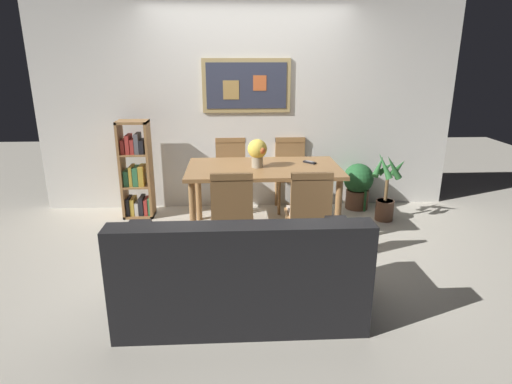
% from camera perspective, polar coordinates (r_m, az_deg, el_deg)
% --- Properties ---
extents(ground_plane, '(12.00, 12.00, 0.00)m').
position_cam_1_polar(ground_plane, '(4.52, -0.31, -7.27)').
color(ground_plane, beige).
extents(wall_back_with_painting, '(5.20, 0.14, 2.60)m').
position_cam_1_polar(wall_back_with_painting, '(5.49, -1.05, 11.37)').
color(wall_back_with_painting, silver).
rests_on(wall_back_with_painting, ground_plane).
extents(dining_table, '(1.66, 0.93, 0.75)m').
position_cam_1_polar(dining_table, '(4.71, 1.01, 2.33)').
color(dining_table, '#9E7042').
rests_on(dining_table, ground_plane).
extents(dining_chair_far_right, '(0.40, 0.41, 0.91)m').
position_cam_1_polar(dining_chair_far_right, '(5.51, 4.62, 3.22)').
color(dining_chair_far_right, '#9E7042').
rests_on(dining_chair_far_right, ground_plane).
extents(dining_chair_far_left, '(0.40, 0.41, 0.91)m').
position_cam_1_polar(dining_chair_far_left, '(5.50, -3.37, 3.22)').
color(dining_chair_far_left, '#9E7042').
rests_on(dining_chair_far_left, ground_plane).
extents(dining_chair_near_right, '(0.40, 0.41, 0.91)m').
position_cam_1_polar(dining_chair_near_right, '(4.07, 7.05, -2.15)').
color(dining_chair_near_right, '#9E7042').
rests_on(dining_chair_near_right, ground_plane).
extents(dining_chair_near_left, '(0.40, 0.41, 0.91)m').
position_cam_1_polar(dining_chair_near_left, '(4.02, -3.20, -2.28)').
color(dining_chair_near_left, '#9E7042').
rests_on(dining_chair_near_left, ground_plane).
extents(leather_couch, '(1.80, 0.84, 0.84)m').
position_cam_1_polar(leather_couch, '(3.30, -2.04, -11.25)').
color(leather_couch, black).
rests_on(leather_couch, ground_plane).
extents(bookshelf, '(0.36, 0.28, 1.18)m').
position_cam_1_polar(bookshelf, '(5.40, -15.55, 2.30)').
color(bookshelf, '#9E7042').
rests_on(bookshelf, ground_plane).
extents(potted_ivy, '(0.38, 0.38, 0.59)m').
position_cam_1_polar(potted_ivy, '(5.69, 13.38, 1.02)').
color(potted_ivy, brown).
rests_on(potted_ivy, ground_plane).
extents(potted_palm, '(0.39, 0.37, 0.85)m').
position_cam_1_polar(potted_palm, '(5.35, 16.89, 0.08)').
color(potted_palm, brown).
rests_on(potted_palm, ground_plane).
extents(flower_vase, '(0.22, 0.22, 0.31)m').
position_cam_1_polar(flower_vase, '(4.62, 0.19, 5.47)').
color(flower_vase, tan).
rests_on(flower_vase, dining_table).
extents(tv_remote, '(0.14, 0.14, 0.02)m').
position_cam_1_polar(tv_remote, '(4.88, 7.13, 3.94)').
color(tv_remote, black).
rests_on(tv_remote, dining_table).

